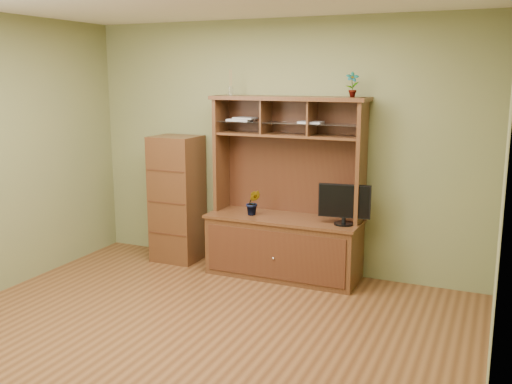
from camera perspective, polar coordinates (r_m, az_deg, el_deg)
The scene contains 8 objects.
room at distance 4.43m, azimuth -7.06°, elevation 1.62°, with size 4.54×4.04×2.74m.
media_hutch at distance 6.06m, azimuth 2.88°, elevation -3.62°, with size 1.66×0.61×1.90m.
monitor at distance 5.71m, azimuth 8.82°, elevation -1.15°, with size 0.51×0.20×0.41m.
orchid_plant at distance 6.04m, azimuth -0.29°, elevation -1.06°, with size 0.15×0.12×0.27m, color #325A1F.
top_plant at distance 5.73m, azimuth 9.60°, elevation 10.55°, with size 0.13×0.09×0.25m, color #2A6523.
reed_diffuser at distance 6.19m, azimuth -2.54°, elevation 10.62°, with size 0.05×0.05×0.27m.
magazines at distance 6.04m, azimuth 0.80°, elevation 7.21°, with size 1.05×0.20×0.04m.
side_cabinet at distance 6.61m, azimuth -7.88°, elevation -0.67°, with size 0.51×0.47×1.44m.
Camera 1 is at (2.24, -3.74, 2.11)m, focal length 40.00 mm.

